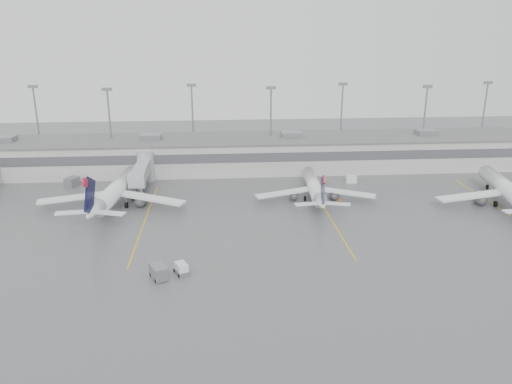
{
  "coord_description": "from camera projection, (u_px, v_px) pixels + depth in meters",
  "views": [
    {
      "loc": [
        -3.44,
        -64.72,
        34.4
      ],
      "look_at": [
        3.45,
        24.0,
        5.0
      ],
      "focal_mm": 35.0,
      "sensor_mm": 36.0,
      "label": 1
    }
  ],
  "objects": [
    {
      "name": "gse_uld_c",
      "position": [
        351.0,
        179.0,
        116.11
      ],
      "size": [
        2.49,
        1.76,
        1.69
      ],
      "primitive_type": "cube",
      "rotation": [
        0.0,
        0.0,
        -0.07
      ],
      "color": "silver",
      "rests_on": "ground"
    },
    {
      "name": "jet_mid_left",
      "position": [
        115.0,
        191.0,
        99.65
      ],
      "size": [
        29.33,
        33.03,
        10.69
      ],
      "rotation": [
        0.0,
        0.0,
        -0.11
      ],
      "color": "white",
      "rests_on": "ground"
    },
    {
      "name": "cone_b",
      "position": [
        107.0,
        202.0,
        102.49
      ],
      "size": [
        0.44,
        0.44,
        0.7
      ],
      "primitive_type": "cone",
      "color": "#FF5B05",
      "rests_on": "ground"
    },
    {
      "name": "jet_bridge_right",
      "position": [
        143.0,
        169.0,
        112.88
      ],
      "size": [
        4.0,
        17.2,
        7.0
      ],
      "color": "#939597",
      "rests_on": "ground"
    },
    {
      "name": "gse_loader",
      "position": [
        72.0,
        182.0,
        113.26
      ],
      "size": [
        3.1,
        3.83,
        2.07
      ],
      "primitive_type": "cube",
      "rotation": [
        0.0,
        0.0,
        -0.36
      ],
      "color": "slate",
      "rests_on": "ground"
    },
    {
      "name": "cone_d",
      "position": [
        484.0,
        196.0,
        106.02
      ],
      "size": [
        0.43,
        0.43,
        0.69
      ],
      "primitive_type": "cone",
      "color": "#FF5B05",
      "rests_on": "ground"
    },
    {
      "name": "stand_markings",
      "position": [
        238.0,
        217.0,
        95.04
      ],
      "size": [
        105.25,
        40.0,
        0.01
      ],
      "color": "#EAAA0D",
      "rests_on": "ground"
    },
    {
      "name": "terminal",
      "position": [
        232.0,
        153.0,
        125.9
      ],
      "size": [
        152.0,
        17.0,
        9.45
      ],
      "color": "#9E9E9A",
      "rests_on": "ground"
    },
    {
      "name": "light_masts",
      "position": [
        231.0,
        119.0,
        128.89
      ],
      "size": [
        142.4,
        8.0,
        20.6
      ],
      "color": "gray",
      "rests_on": "ground"
    },
    {
      "name": "cone_c",
      "position": [
        339.0,
        199.0,
        104.24
      ],
      "size": [
        0.49,
        0.49,
        0.77
      ],
      "primitive_type": "cone",
      "color": "#FF5B05",
      "rests_on": "ground"
    },
    {
      "name": "ground",
      "position": [
        245.0,
        277.0,
        72.32
      ],
      "size": [
        260.0,
        260.0,
        0.0
      ],
      "primitive_type": "plane",
      "color": "#505053",
      "rests_on": "ground"
    },
    {
      "name": "baggage_tug",
      "position": [
        182.0,
        270.0,
        73.05
      ],
      "size": [
        2.58,
        3.07,
        1.69
      ],
      "rotation": [
        0.0,
        0.0,
        0.44
      ],
      "color": "silver",
      "rests_on": "ground"
    },
    {
      "name": "baggage_cart",
      "position": [
        158.0,
        272.0,
        71.55
      ],
      "size": [
        3.0,
        3.65,
        2.04
      ],
      "rotation": [
        0.0,
        0.0,
        0.44
      ],
      "color": "slate",
      "rests_on": "ground"
    },
    {
      "name": "jet_mid_right",
      "position": [
        314.0,
        187.0,
        103.74
      ],
      "size": [
        24.99,
        28.08,
        9.08
      ],
      "rotation": [
        0.0,
        0.0,
        -0.06
      ],
      "color": "white",
      "rests_on": "ground"
    },
    {
      "name": "gse_uld_b",
      "position": [
        136.0,
        190.0,
        108.2
      ],
      "size": [
        2.56,
        1.78,
        1.76
      ],
      "primitive_type": "cube",
      "rotation": [
        0.0,
        0.0,
        -0.05
      ],
      "color": "silver",
      "rests_on": "ground"
    },
    {
      "name": "jet_far_right",
      "position": [
        508.0,
        190.0,
        100.0
      ],
      "size": [
        29.1,
        32.89,
        10.72
      ],
      "rotation": [
        0.0,
        0.0,
        -0.18
      ],
      "color": "white",
      "rests_on": "ground"
    }
  ]
}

